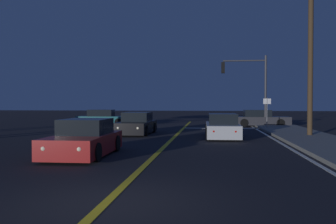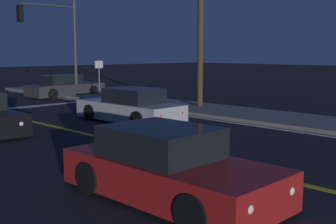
% 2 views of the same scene
% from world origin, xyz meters
% --- Properties ---
extents(ground_plane, '(160.00, 160.00, 0.00)m').
position_xyz_m(ground_plane, '(0.00, 0.00, 0.00)').
color(ground_plane, black).
extents(sidewalk_right, '(3.20, 40.43, 0.15)m').
position_xyz_m(sidewalk_right, '(7.23, 11.23, 0.07)').
color(sidewalk_right, slate).
rests_on(sidewalk_right, ground).
extents(lane_line_center, '(0.20, 38.19, 0.01)m').
position_xyz_m(lane_line_center, '(0.00, 11.23, 0.01)').
color(lane_line_center, gold).
rests_on(lane_line_center, ground).
extents(lane_line_edge_right, '(0.16, 38.19, 0.01)m').
position_xyz_m(lane_line_edge_right, '(5.38, 11.23, 0.01)').
color(lane_line_edge_right, silver).
rests_on(lane_line_edge_right, ground).
extents(stop_bar, '(5.63, 0.50, 0.01)m').
position_xyz_m(stop_bar, '(2.81, 20.96, 0.01)').
color(stop_bar, silver).
rests_on(stop_bar, ground).
extents(car_side_waiting_teal, '(4.63, 1.95, 1.34)m').
position_xyz_m(car_side_waiting_teal, '(-7.10, 23.66, 0.58)').
color(car_side_waiting_teal, '#195960').
rests_on(car_side_waiting_teal, ground).
extents(car_following_oncoming_black, '(1.99, 4.55, 1.34)m').
position_xyz_m(car_following_oncoming_black, '(-2.54, 15.49, 0.58)').
color(car_following_oncoming_black, black).
rests_on(car_following_oncoming_black, ground).
extents(car_distant_tail_charcoal, '(4.70, 1.99, 1.34)m').
position_xyz_m(car_distant_tail_charcoal, '(6.09, 24.04, 0.58)').
color(car_distant_tail_charcoal, '#2D2D33').
rests_on(car_distant_tail_charcoal, ground).
extents(car_mid_block_silver, '(1.91, 4.70, 1.34)m').
position_xyz_m(car_mid_block_silver, '(2.68, 13.60, 0.58)').
color(car_mid_block_silver, '#B2B5BA').
rests_on(car_mid_block_silver, ground).
extents(car_lead_oncoming_red, '(2.00, 4.34, 1.34)m').
position_xyz_m(car_lead_oncoming_red, '(-2.58, 6.13, 0.58)').
color(car_lead_oncoming_red, maroon).
rests_on(car_lead_oncoming_red, ground).
extents(traffic_signal_near_right, '(3.63, 0.28, 5.74)m').
position_xyz_m(traffic_signal_near_right, '(5.15, 23.26, 3.81)').
color(traffic_signal_near_right, '#38383D').
rests_on(traffic_signal_near_right, ground).
extents(utility_pole_right, '(1.61, 0.29, 11.33)m').
position_xyz_m(utility_pole_right, '(7.53, 14.28, 5.87)').
color(utility_pole_right, '#42301E').
rests_on(utility_pole_right, ground).
extents(street_sign_corner, '(0.56, 0.11, 2.29)m').
position_xyz_m(street_sign_corner, '(6.13, 20.46, 1.55)').
color(street_sign_corner, slate).
rests_on(street_sign_corner, ground).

